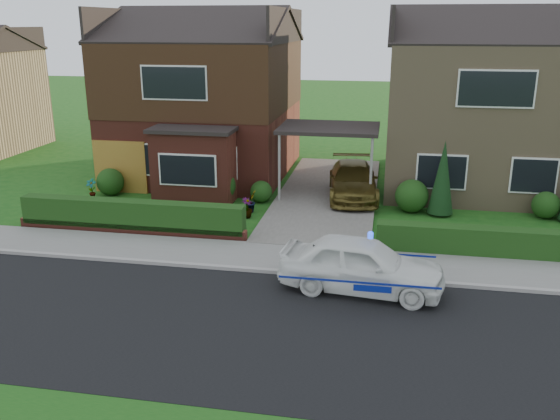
# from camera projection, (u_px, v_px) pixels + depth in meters

# --- Properties ---
(ground) EXTENTS (120.00, 120.00, 0.00)m
(ground) POSITION_uv_depth(u_px,v_px,m) (276.00, 330.00, 13.25)
(ground) COLOR #164D14
(ground) RESTS_ON ground
(road) EXTENTS (60.00, 6.00, 0.02)m
(road) POSITION_uv_depth(u_px,v_px,m) (276.00, 330.00, 13.25)
(road) COLOR black
(road) RESTS_ON ground
(kerb) EXTENTS (60.00, 0.16, 0.12)m
(kerb) POSITION_uv_depth(u_px,v_px,m) (297.00, 273.00, 16.10)
(kerb) COLOR #9E9993
(kerb) RESTS_ON ground
(sidewalk) EXTENTS (60.00, 2.00, 0.10)m
(sidewalk) POSITION_uv_depth(u_px,v_px,m) (303.00, 259.00, 17.08)
(sidewalk) COLOR slate
(sidewalk) RESTS_ON ground
(driveway) EXTENTS (3.80, 12.00, 0.12)m
(driveway) POSITION_uv_depth(u_px,v_px,m) (328.00, 194.00, 23.55)
(driveway) COLOR #666059
(driveway) RESTS_ON ground
(house_left) EXTENTS (7.50, 9.53, 7.25)m
(house_left) POSITION_uv_depth(u_px,v_px,m) (206.00, 88.00, 26.13)
(house_left) COLOR maroon
(house_left) RESTS_ON ground
(house_right) EXTENTS (7.50, 8.06, 7.25)m
(house_right) POSITION_uv_depth(u_px,v_px,m) (478.00, 97.00, 24.27)
(house_right) COLOR #99815E
(house_right) RESTS_ON ground
(carport_link) EXTENTS (3.80, 3.00, 2.77)m
(carport_link) POSITION_uv_depth(u_px,v_px,m) (329.00, 129.00, 22.72)
(carport_link) COLOR black
(carport_link) RESTS_ON ground
(garage_door) EXTENTS (2.20, 0.10, 2.10)m
(garage_door) POSITION_uv_depth(u_px,v_px,m) (120.00, 167.00, 23.69)
(garage_door) COLOR #986121
(garage_door) RESTS_ON ground
(dwarf_wall) EXTENTS (7.70, 0.25, 0.36)m
(dwarf_wall) POSITION_uv_depth(u_px,v_px,m) (131.00, 229.00, 19.17)
(dwarf_wall) COLOR maroon
(dwarf_wall) RESTS_ON ground
(hedge_left) EXTENTS (7.50, 0.55, 0.90)m
(hedge_left) POSITION_uv_depth(u_px,v_px,m) (133.00, 233.00, 19.36)
(hedge_left) COLOR #153510
(hedge_left) RESTS_ON ground
(hedge_right) EXTENTS (7.50, 0.55, 0.80)m
(hedge_right) POSITION_uv_depth(u_px,v_px,m) (505.00, 258.00, 17.27)
(hedge_right) COLOR #153510
(hedge_right) RESTS_ON ground
(shrub_left_far) EXTENTS (1.08, 1.08, 1.08)m
(shrub_left_far) POSITION_uv_depth(u_px,v_px,m) (110.00, 182.00, 23.46)
(shrub_left_far) COLOR #153510
(shrub_left_far) RESTS_ON ground
(shrub_left_mid) EXTENTS (1.32, 1.32, 1.32)m
(shrub_left_mid) POSITION_uv_depth(u_px,v_px,m) (218.00, 186.00, 22.46)
(shrub_left_mid) COLOR #153510
(shrub_left_mid) RESTS_ON ground
(shrub_left_near) EXTENTS (0.84, 0.84, 0.84)m
(shrub_left_near) POSITION_uv_depth(u_px,v_px,m) (261.00, 192.00, 22.54)
(shrub_left_near) COLOR #153510
(shrub_left_near) RESTS_ON ground
(shrub_right_near) EXTENTS (1.20, 1.20, 1.20)m
(shrub_right_near) POSITION_uv_depth(u_px,v_px,m) (412.00, 196.00, 21.34)
(shrub_right_near) COLOR #153510
(shrub_right_near) RESTS_ON ground
(shrub_right_mid) EXTENTS (0.96, 0.96, 0.96)m
(shrub_right_mid) POSITION_uv_depth(u_px,v_px,m) (546.00, 205.00, 20.68)
(shrub_right_mid) COLOR #153510
(shrub_right_mid) RESTS_ON ground
(conifer_a) EXTENTS (0.90, 0.90, 2.60)m
(conifer_a) POSITION_uv_depth(u_px,v_px,m) (442.00, 180.00, 20.76)
(conifer_a) COLOR black
(conifer_a) RESTS_ON ground
(police_car) EXTENTS (3.82, 4.32, 1.58)m
(police_car) POSITION_uv_depth(u_px,v_px,m) (362.00, 265.00, 14.99)
(police_car) COLOR white
(police_car) RESTS_ON ground
(driveway_car) EXTENTS (2.25, 4.60, 1.29)m
(driveway_car) POSITION_uv_depth(u_px,v_px,m) (353.00, 180.00, 22.80)
(driveway_car) COLOR brown
(driveway_car) RESTS_ON driveway
(potted_plant_a) EXTENTS (0.41, 0.29, 0.78)m
(potted_plant_a) POSITION_uv_depth(u_px,v_px,m) (92.00, 189.00, 23.02)
(potted_plant_a) COLOR gray
(potted_plant_a) RESTS_ON ground
(potted_plant_b) EXTENTS (0.55, 0.51, 0.80)m
(potted_plant_b) POSITION_uv_depth(u_px,v_px,m) (251.00, 202.00, 21.35)
(potted_plant_b) COLOR gray
(potted_plant_b) RESTS_ON ground
(potted_plant_c) EXTENTS (0.54, 0.54, 0.70)m
(potted_plant_c) POSITION_uv_depth(u_px,v_px,m) (247.00, 208.00, 20.74)
(potted_plant_c) COLOR gray
(potted_plant_c) RESTS_ON ground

